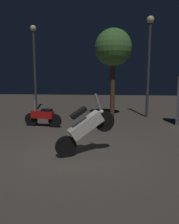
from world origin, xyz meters
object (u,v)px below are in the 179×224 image
object	(u,v)px
motorcycle_red_parked_left	(43,116)
streetlamp_near	(34,57)
streetlamp_far	(149,54)
motorcycle_white_foreground	(86,127)

from	to	relation	value
motorcycle_red_parked_left	streetlamp_near	size ratio (longest dim) A/B	0.32
streetlamp_near	streetlamp_far	xyz separation A→B (m)	(6.59, -1.83, -0.06)
motorcycle_red_parked_left	streetlamp_far	world-z (taller)	streetlamp_far
motorcycle_white_foreground	streetlamp_near	xyz separation A→B (m)	(-4.07, 7.77, 2.51)
motorcycle_white_foreground	motorcycle_red_parked_left	size ratio (longest dim) A/B	0.99
motorcycle_white_foreground	streetlamp_far	size ratio (longest dim) A/B	0.32
streetlamp_far	streetlamp_near	bearing A→B (deg)	164.46
streetlamp_near	streetlamp_far	bearing A→B (deg)	-15.54
motorcycle_white_foreground	streetlamp_far	distance (m)	6.90
motorcycle_red_parked_left	streetlamp_near	bearing A→B (deg)	-57.76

